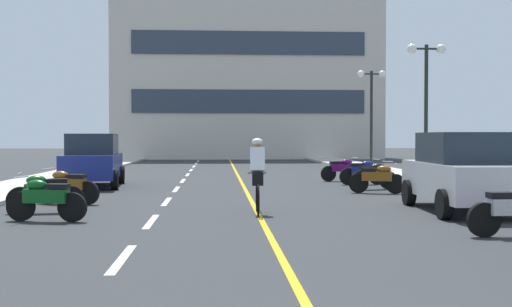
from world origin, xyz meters
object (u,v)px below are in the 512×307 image
parked_car_near (462,172)px  motorcycle_4 (45,192)px  parked_car_mid (93,160)px  motorcycle_9 (342,169)px  street_lamp_mid (426,80)px  motorcycle_6 (377,178)px  motorcycle_3 (46,198)px  cyclist_rider (258,174)px  motorcycle_8 (363,171)px  motorcycle_5 (67,186)px  motorcycle_7 (374,175)px  street_lamp_far (371,96)px

parked_car_near → motorcycle_4: (-9.48, 0.31, -0.44)m
parked_car_mid → motorcycle_9: size_ratio=2.55×
street_lamp_mid → motorcycle_4: bearing=-142.9°
motorcycle_4 → motorcycle_6: same height
motorcycle_3 → cyclist_rider: 4.51m
motorcycle_4 → motorcycle_8: 12.11m
motorcycle_8 → motorcycle_3: bearing=-132.3°
motorcycle_6 → motorcycle_8: 3.57m
parked_car_near → cyclist_rider: parked_car_near is taller
parked_car_mid → motorcycle_8: parked_car_mid is taller
street_lamp_mid → motorcycle_5: (-11.56, -6.98, -3.34)m
motorcycle_9 → cyclist_rider: size_ratio=0.95×
parked_car_near → motorcycle_9: 10.15m
motorcycle_7 → parked_car_mid: bearing=169.8°
motorcycle_3 → cyclist_rider: cyclist_rider is taller
motorcycle_6 → parked_car_near: bearing=-80.9°
street_lamp_mid → street_lamp_far: street_lamp_mid is taller
parked_car_near → motorcycle_3: bearing=-172.5°
parked_car_mid → motorcycle_9: bearing=13.5°
parked_car_mid → cyclist_rider: parked_car_mid is taller
street_lamp_mid → cyclist_rider: street_lamp_mid is taller
street_lamp_far → parked_car_mid: street_lamp_far is taller
parked_car_mid → motorcycle_4: (0.39, -7.63, -0.44)m
motorcycle_7 → street_lamp_mid: bearing=47.1°
street_lamp_far → parked_car_near: street_lamp_far is taller
motorcycle_7 → motorcycle_9: bearing=94.3°
parked_car_near → motorcycle_4: size_ratio=2.51×
parked_car_mid → motorcycle_8: bearing=2.4°
motorcycle_6 → cyclist_rider: (-3.94, -4.91, 0.41)m
motorcycle_5 → motorcycle_9: size_ratio=0.99×
parked_car_near → parked_car_mid: (-9.87, 7.94, 0.00)m
street_lamp_mid → motorcycle_3: 15.60m
street_lamp_mid → motorcycle_7: bearing=-132.9°
motorcycle_9 → motorcycle_3: bearing=-126.2°
motorcycle_6 → motorcycle_9: size_ratio=0.98×
motorcycle_7 → cyclist_rider: bearing=-123.3°
street_lamp_far → motorcycle_6: 13.92m
motorcycle_5 → motorcycle_8: same height
motorcycle_3 → motorcycle_9: bearing=53.8°
motorcycle_3 → motorcycle_4: bearing=105.1°
motorcycle_6 → motorcycle_8: same height
street_lamp_mid → motorcycle_6: street_lamp_mid is taller
motorcycle_4 → motorcycle_7: 10.76m
street_lamp_far → parked_car_near: bearing=-97.1°
parked_car_near → street_lamp_mid: bearing=76.7°
parked_car_mid → motorcycle_5: parked_car_mid is taller
parked_car_near → motorcycle_7: bearing=94.6°
motorcycle_4 → motorcycle_9: size_ratio=1.00×
cyclist_rider → motorcycle_6: bearing=51.2°
street_lamp_mid → motorcycle_6: 6.21m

